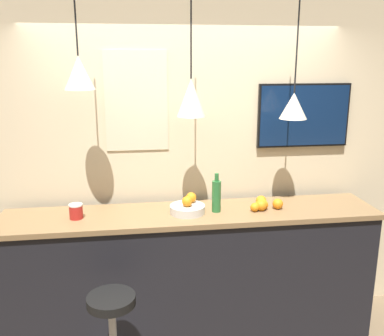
% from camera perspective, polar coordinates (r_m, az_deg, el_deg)
% --- Properties ---
extents(back_wall, '(8.00, 0.06, 2.90)m').
position_cam_1_polar(back_wall, '(3.58, -0.87, 1.53)').
color(back_wall, beige).
rests_on(back_wall, ground_plane).
extents(service_counter, '(2.90, 0.55, 1.10)m').
position_cam_1_polar(service_counter, '(3.54, -0.00, -14.22)').
color(service_counter, black).
rests_on(service_counter, ground_plane).
extents(fruit_bowl, '(0.27, 0.27, 0.14)m').
position_cam_1_polar(fruit_bowl, '(3.28, -0.57, -5.19)').
color(fruit_bowl, beige).
rests_on(fruit_bowl, service_counter).
extents(orange_pile, '(0.27, 0.20, 0.09)m').
position_cam_1_polar(orange_pile, '(3.41, 9.50, -4.77)').
color(orange_pile, orange).
rests_on(orange_pile, service_counter).
extents(juice_bottle, '(0.07, 0.07, 0.31)m').
position_cam_1_polar(juice_bottle, '(3.28, 3.28, -3.68)').
color(juice_bottle, '#286B33').
rests_on(juice_bottle, service_counter).
extents(spread_jar, '(0.10, 0.10, 0.11)m').
position_cam_1_polar(spread_jar, '(3.28, -15.21, -5.60)').
color(spread_jar, red).
rests_on(spread_jar, service_counter).
extents(pendant_lamp_left, '(0.22, 0.22, 0.77)m').
position_cam_1_polar(pendant_lamp_left, '(3.14, -14.83, 12.19)').
color(pendant_lamp_left, black).
extents(pendant_lamp_middle, '(0.21, 0.21, 0.97)m').
position_cam_1_polar(pendant_lamp_middle, '(3.16, -0.12, 9.39)').
color(pendant_lamp_middle, black).
extents(pendant_lamp_right, '(0.21, 0.21, 1.00)m').
position_cam_1_polar(pendant_lamp_right, '(3.37, 13.39, 8.16)').
color(pendant_lamp_right, black).
extents(mounted_tv, '(0.79, 0.04, 0.53)m').
position_cam_1_polar(mounted_tv, '(3.72, 14.67, 6.79)').
color(mounted_tv, black).
extents(wall_poster, '(0.50, 0.01, 0.79)m').
position_cam_1_polar(wall_poster, '(3.44, -7.42, 8.79)').
color(wall_poster, beige).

